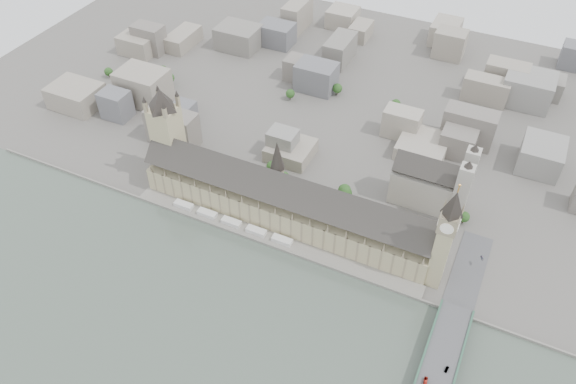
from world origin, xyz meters
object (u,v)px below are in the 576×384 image
at_px(car_silver, 447,369).
at_px(victoria_tower, 167,131).
at_px(car_approach, 482,258).
at_px(westminster_abbey, 433,184).
at_px(elizabeth_tower, 446,233).
at_px(red_bus_north, 425,384).
at_px(palace_of_westminster, 285,201).

bearing_deg(car_silver, victoria_tower, 168.70).
distance_m(car_silver, car_approach, 111.16).
distance_m(victoria_tower, car_silver, 308.03).
relative_size(victoria_tower, westminster_abbey, 1.47).
distance_m(elizabeth_tower, red_bus_north, 108.04).
xyz_separation_m(elizabeth_tower, red_bus_north, (18.40, -95.79, -46.46)).
bearing_deg(red_bus_north, palace_of_westminster, 140.61).
relative_size(red_bus_north, car_silver, 1.97).
bearing_deg(westminster_abbey, car_approach, -43.27).
height_order(palace_of_westminster, red_bus_north, palace_of_westminster).
distance_m(palace_of_westminster, elizabeth_tower, 142.94).
relative_size(westminster_abbey, red_bus_north, 6.90).
relative_size(palace_of_westminster, car_silver, 52.88).
distance_m(palace_of_westminster, westminster_abbey, 134.09).
bearing_deg(car_approach, westminster_abbey, 114.02).
bearing_deg(elizabeth_tower, victoria_tower, 176.04).
bearing_deg(car_approach, car_silver, -113.68).
height_order(elizabeth_tower, victoria_tower, elizabeth_tower).
distance_m(elizabeth_tower, car_approach, 65.06).
height_order(palace_of_westminster, westminster_abbey, westminster_abbey).
bearing_deg(victoria_tower, red_bus_north, -22.23).
bearing_deg(red_bus_north, car_approach, 79.50).
xyz_separation_m(westminster_abbey, red_bus_north, (45.48, -182.79, -13.46)).
bearing_deg(car_silver, elizabeth_tower, 117.47).
height_order(palace_of_westminster, elizabeth_tower, elizabeth_tower).
relative_size(palace_of_westminster, westminster_abbey, 3.90).
relative_size(elizabeth_tower, victoria_tower, 1.07).
bearing_deg(car_silver, palace_of_westminster, 158.77).
bearing_deg(car_approach, red_bus_north, -118.31).
height_order(victoria_tower, car_silver, victoria_tower).
distance_m(red_bus_north, car_approach, 128.75).
bearing_deg(palace_of_westminster, car_approach, 6.96).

